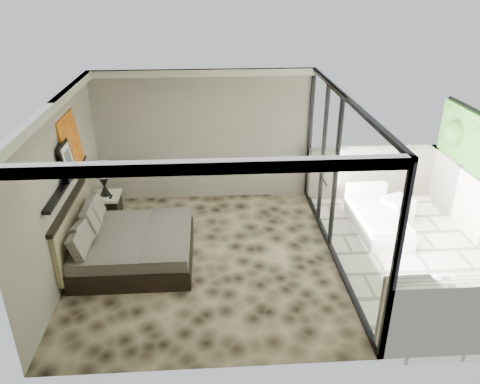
{
  "coord_description": "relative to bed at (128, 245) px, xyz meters",
  "views": [
    {
      "loc": [
        0.13,
        -6.9,
        4.56
      ],
      "look_at": [
        0.62,
        0.4,
        1.08
      ],
      "focal_mm": 35.0,
      "sensor_mm": 36.0,
      "label": 1
    }
  ],
  "objects": [
    {
      "name": "lounger",
      "position": [
        4.62,
        0.83,
        -0.13
      ],
      "size": [
        0.87,
        1.69,
        0.65
      ],
      "rotation": [
        0.0,
        0.0,
        0.02
      ],
      "color": "white",
      "rests_on": "terrace_slab"
    },
    {
      "name": "nightstand",
      "position": [
        -0.67,
        1.61,
        -0.04
      ],
      "size": [
        0.75,
        0.75,
        0.57
      ],
      "primitive_type": "cube",
      "rotation": [
        0.0,
        0.0,
        -0.41
      ],
      "color": "black",
      "rests_on": "floor"
    },
    {
      "name": "picture_ledge",
      "position": [
        -0.86,
        0.09,
        1.17
      ],
      "size": [
        0.12,
        2.2,
        0.05
      ],
      "primitive_type": "cube",
      "color": "black",
      "rests_on": "left_wall"
    },
    {
      "name": "terrace_slab",
      "position": [
        5.07,
        -0.01,
        -0.39
      ],
      "size": [
        3.0,
        5.0,
        0.12
      ],
      "primitive_type": "cube",
      "color": "beige",
      "rests_on": "ground"
    },
    {
      "name": "abstract_canvas",
      "position": [
        -0.88,
        0.64,
        1.65
      ],
      "size": [
        0.13,
        0.9,
        0.9
      ],
      "primitive_type": "cube",
      "rotation": [
        0.0,
        -0.1,
        0.0
      ],
      "color": "#AA290E",
      "rests_on": "picture_ledge"
    },
    {
      "name": "back_wall",
      "position": [
        1.32,
        2.48,
        1.07
      ],
      "size": [
        4.5,
        0.02,
        2.8
      ],
      "primitive_type": "cube",
      "color": "gray",
      "rests_on": "floor"
    },
    {
      "name": "table_lamp",
      "position": [
        -0.66,
        1.6,
        0.63
      ],
      "size": [
        0.37,
        0.37,
        0.68
      ],
      "color": "black",
      "rests_on": "nightstand"
    },
    {
      "name": "left_wall",
      "position": [
        -0.92,
        -0.01,
        1.07
      ],
      "size": [
        0.02,
        5.0,
        2.8
      ],
      "primitive_type": "cube",
      "color": "gray",
      "rests_on": "floor"
    },
    {
      "name": "floor",
      "position": [
        1.32,
        -0.01,
        -0.33
      ],
      "size": [
        5.0,
        5.0,
        0.0
      ],
      "primitive_type": "plane",
      "color": "black",
      "rests_on": "ground"
    },
    {
      "name": "ottoman",
      "position": [
        5.12,
        1.12,
        -0.08
      ],
      "size": [
        0.64,
        0.64,
        0.49
      ],
      "primitive_type": "cube",
      "rotation": [
        0.0,
        0.0,
        0.39
      ],
      "color": "white",
      "rests_on": "terrace_slab"
    },
    {
      "name": "ceiling",
      "position": [
        1.32,
        -0.01,
        2.46
      ],
      "size": [
        4.5,
        5.0,
        0.02
      ],
      "primitive_type": "cube",
      "color": "silver",
      "rests_on": "back_wall"
    },
    {
      "name": "bed",
      "position": [
        0.0,
        0.0,
        0.0
      ],
      "size": [
        2.0,
        1.94,
        1.1
      ],
      "color": "black",
      "rests_on": "floor"
    },
    {
      "name": "glass_wall",
      "position": [
        3.57,
        -0.01,
        1.07
      ],
      "size": [
        0.08,
        5.0,
        2.8
      ],
      "primitive_type": "cube",
      "color": "white",
      "rests_on": "floor"
    },
    {
      "name": "framed_print",
      "position": [
        -0.82,
        0.16,
        1.5
      ],
      "size": [
        0.11,
        0.5,
        0.6
      ],
      "primitive_type": "cube",
      "rotation": [
        0.0,
        -0.14,
        0.0
      ],
      "color": "black",
      "rests_on": "picture_ledge"
    }
  ]
}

